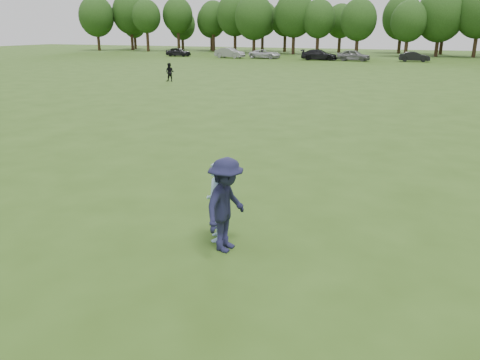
{
  "coord_description": "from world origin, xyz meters",
  "views": [
    {
      "loc": [
        3.59,
        -7.74,
        4.28
      ],
      "look_at": [
        -0.17,
        1.28,
        1.1
      ],
      "focal_mm": 35.0,
      "sensor_mm": 36.0,
      "label": 1
    }
  ],
  "objects": [
    {
      "name": "car_b",
      "position": [
        -25.86,
        58.99,
        0.76
      ],
      "size": [
        4.76,
        2.2,
        1.51
      ],
      "primitive_type": "imported",
      "rotation": [
        0.0,
        0.0,
        1.44
      ],
      "color": "gray",
      "rests_on": "ground"
    },
    {
      "name": "ground",
      "position": [
        0.0,
        0.0,
        0.0
      ],
      "size": [
        200.0,
        200.0,
        0.0
      ],
      "primitive_type": "plane",
      "color": "#2D4A14",
      "rests_on": "ground"
    },
    {
      "name": "car_f",
      "position": [
        0.33,
        60.94,
        0.66
      ],
      "size": [
        4.13,
        1.87,
        1.31
      ],
      "primitive_type": "imported",
      "rotation": [
        0.0,
        0.0,
        1.69
      ],
      "color": "black",
      "rests_on": "ground"
    },
    {
      "name": "car_d",
      "position": [
        -12.25,
        59.3,
        0.73
      ],
      "size": [
        5.23,
        2.55,
        1.47
      ],
      "primitive_type": "imported",
      "rotation": [
        0.0,
        0.0,
        1.67
      ],
      "color": "black",
      "rests_on": "ground"
    },
    {
      "name": "car_e",
      "position": [
        -7.46,
        59.39,
        0.76
      ],
      "size": [
        4.63,
        2.25,
        1.52
      ],
      "primitive_type": "imported",
      "rotation": [
        0.0,
        0.0,
        1.47
      ],
      "color": "slate",
      "rests_on": "ground"
    },
    {
      "name": "thrower",
      "position": [
        -0.37,
        0.47,
        0.85
      ],
      "size": [
        0.63,
        0.73,
        1.69
      ],
      "primitive_type": "imported",
      "rotation": [
        0.0,
        0.0,
        -1.13
      ],
      "color": "#86ADD0",
      "rests_on": "ground"
    },
    {
      "name": "treeline",
      "position": [
        2.81,
        76.9,
        6.26
      ],
      "size": [
        130.35,
        18.39,
        11.74
      ],
      "color": "#332114",
      "rests_on": "ground"
    },
    {
      "name": "disc_in_play",
      "position": [
        -0.11,
        0.15,
        0.91
      ],
      "size": [
        0.3,
        0.3,
        0.05
      ],
      "color": "white",
      "rests_on": "ground"
    },
    {
      "name": "car_c",
      "position": [
        -20.53,
        59.89,
        0.65
      ],
      "size": [
        4.82,
        2.44,
        1.31
      ],
      "primitive_type": "imported",
      "rotation": [
        0.0,
        0.0,
        1.51
      ],
      "color": "silver",
      "rests_on": "ground"
    },
    {
      "name": "defender",
      "position": [
        0.02,
        0.1,
        0.96
      ],
      "size": [
        0.83,
        1.3,
        1.92
      ],
      "primitive_type": "imported",
      "rotation": [
        0.0,
        0.0,
        1.48
      ],
      "color": "#191A37",
      "rests_on": "ground"
    },
    {
      "name": "player_far_a",
      "position": [
        -17.25,
        26.96,
        0.77
      ],
      "size": [
        0.81,
        0.67,
        1.54
      ],
      "primitive_type": "imported",
      "rotation": [
        0.0,
        0.0,
        0.13
      ],
      "color": "black",
      "rests_on": "ground"
    },
    {
      "name": "car_a",
      "position": [
        -35.28,
        59.92,
        0.69
      ],
      "size": [
        4.12,
        1.77,
        1.38
      ],
      "primitive_type": "imported",
      "rotation": [
        0.0,
        0.0,
        1.54
      ],
      "color": "black",
      "rests_on": "ground"
    }
  ]
}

